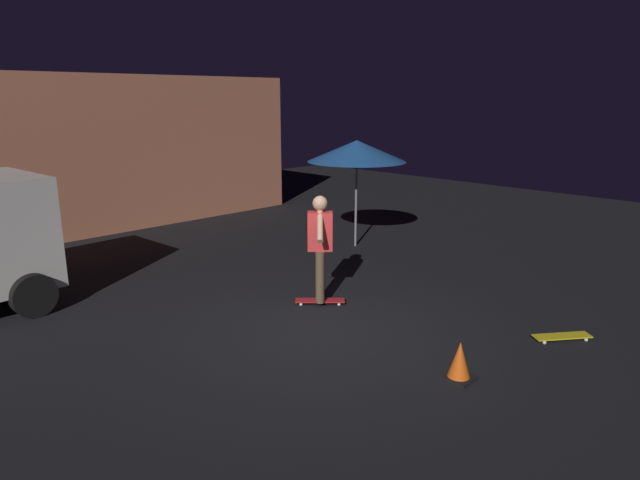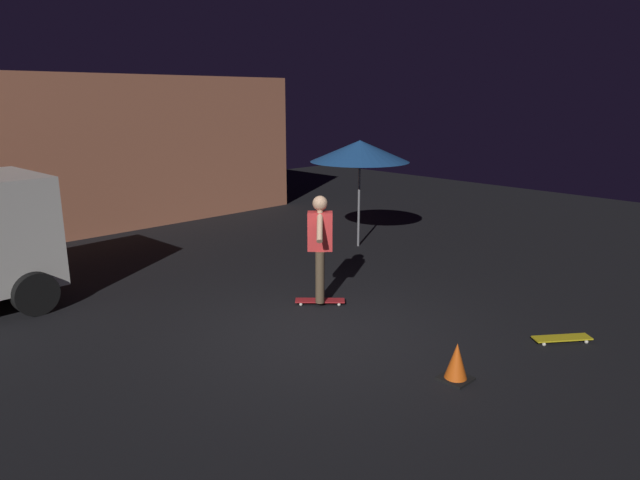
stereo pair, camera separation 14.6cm
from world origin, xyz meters
The scene contains 7 objects.
ground_plane centered at (0.00, 0.00, 0.00)m, with size 28.00×28.00×0.00m, color black.
low_building centered at (1.29, 9.25, 1.85)m, with size 9.33×3.29×3.70m.
patio_umbrella centered at (3.88, 2.79, 2.07)m, with size 2.10×2.10×2.30m.
skateboard_ridden centered at (0.80, 0.81, 0.06)m, with size 0.69×0.69×0.07m.
skateboard_spare centered at (2.14, -2.46, 0.06)m, with size 0.75×0.63×0.07m.
skater centered at (0.80, 0.81, 1.04)m, with size 0.76×0.76×1.67m.
traffic_cone centered at (0.23, -2.05, 0.21)m, with size 0.34×0.34×0.46m.
Camera 1 is at (-5.14, -5.12, 3.20)m, focal length 31.60 mm.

